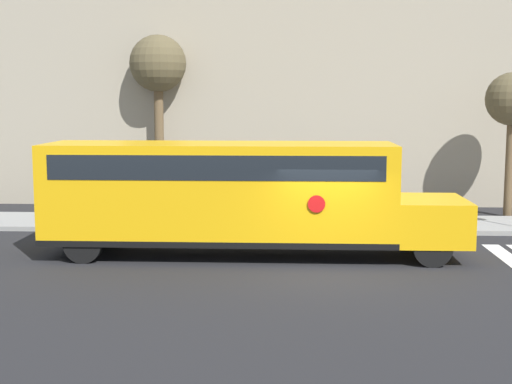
# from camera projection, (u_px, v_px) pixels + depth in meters

# --- Properties ---
(ground_plane) EXTENTS (60.00, 60.00, 0.00)m
(ground_plane) POSITION_uv_depth(u_px,v_px,m) (328.00, 272.00, 17.63)
(ground_plane) COLOR black
(sidewalk_strip) EXTENTS (44.00, 3.00, 0.15)m
(sidewalk_strip) POSITION_uv_depth(u_px,v_px,m) (318.00, 224.00, 24.06)
(sidewalk_strip) COLOR gray
(sidewalk_strip) RESTS_ON ground
(building_backdrop) EXTENTS (32.00, 4.00, 10.27)m
(building_backdrop) POSITION_uv_depth(u_px,v_px,m) (314.00, 78.00, 29.84)
(building_backdrop) COLOR #9E937F
(building_backdrop) RESTS_ON ground
(school_bus) EXTENTS (11.29, 2.57, 3.07)m
(school_bus) POSITION_uv_depth(u_px,v_px,m) (234.00, 191.00, 19.30)
(school_bus) COLOR #EAA80F
(school_bus) RESTS_ON ground
(tree_near_sidewalk) EXTENTS (2.19, 2.19, 6.72)m
(tree_near_sidewalk) POSITION_uv_depth(u_px,v_px,m) (158.00, 68.00, 27.49)
(tree_near_sidewalk) COLOR brown
(tree_near_sidewalk) RESTS_ON ground
(tree_far_sidewalk) EXTENTS (1.90, 1.90, 5.21)m
(tree_far_sidewalk) POSITION_uv_depth(u_px,v_px,m) (512.00, 102.00, 25.34)
(tree_far_sidewalk) COLOR brown
(tree_far_sidewalk) RESTS_ON ground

